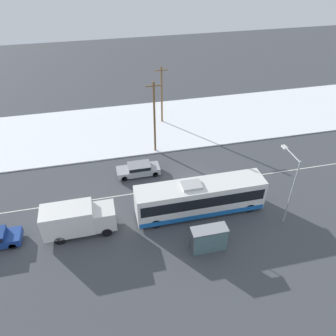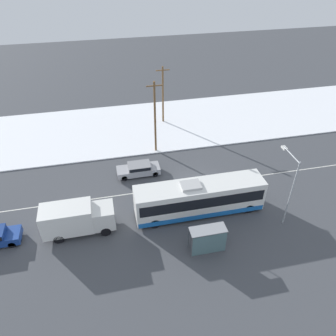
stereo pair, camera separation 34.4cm
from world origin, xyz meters
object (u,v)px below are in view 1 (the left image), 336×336
Objects in this scene: city_bus at (200,198)px; utility_pole_snowlot at (162,94)px; pedestrian_at_stop at (203,234)px; box_truck at (77,219)px; utility_pole_roadside at (154,117)px; sedan_car at (139,169)px; streetlamp at (290,180)px; bus_shelter at (210,238)px.

utility_pole_snowlot reaches higher than city_bus.
pedestrian_at_stop is at bearing -103.52° from city_bus.
utility_pole_roadside reaches higher than box_truck.
city_bus reaches higher than sedan_car.
utility_pole_roadside reaches higher than streetlamp.
city_bus is at bearing 76.48° from pedestrian_at_stop.
box_truck is 11.61m from bus_shelter.
pedestrian_at_stop is at bearing -93.22° from utility_pole_snowlot.
bus_shelter is at bearing -23.89° from box_truck.
box_truck is (-11.27, -0.13, -0.11)m from city_bus.
bus_shelter is 8.69m from streetlamp.
utility_pole_roadside reaches higher than bus_shelter.
city_bus is at bearing 0.65° from box_truck.
streetlamp reaches higher than pedestrian_at_stop.
streetlamp is at bearing 141.14° from sedan_car.
box_truck is at bearing 160.83° from pedestrian_at_stop.
pedestrian_at_stop is 0.25× the size of streetlamp.
box_truck is 2.08× the size of bus_shelter.
utility_pole_snowlot is at bearing 58.20° from box_truck.
sedan_car is 0.68× the size of streetlamp.
utility_pole_roadside reaches higher than sedan_car.
streetlamp reaches higher than bus_shelter.
utility_pole_snowlot is at bearing 87.51° from bus_shelter.
utility_pole_roadside is at bearing 123.64° from streetlamp.
utility_pole_roadside is 1.12× the size of utility_pole_snowlot.
city_bus is at bearing -79.91° from utility_pole_roadside.
box_truck reaches higher than pedestrian_at_stop.
sedan_car is 1.56× the size of bus_shelter.
sedan_car is (6.51, 7.29, -0.88)m from box_truck.
utility_pole_snowlot is at bearing 108.05° from streetlamp.
city_bus is 11.27m from box_truck.
pedestrian_at_stop is at bearing 102.40° from bus_shelter.
utility_pole_snowlot is at bearing 88.89° from city_bus.
utility_pole_roadside is at bearing 51.40° from box_truck.
box_truck is 0.79× the size of utility_pole_snowlot.
streetlamp reaches higher than sedan_car.
bus_shelter is at bearing 108.87° from sedan_car.
utility_pole_roadside reaches higher than city_bus.
city_bus is at bearing -91.11° from utility_pole_snowlot.
utility_pole_snowlot reaches higher than sedan_car.
bus_shelter is (-0.66, -4.83, -0.06)m from city_bus.
streetlamp reaches higher than city_bus.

